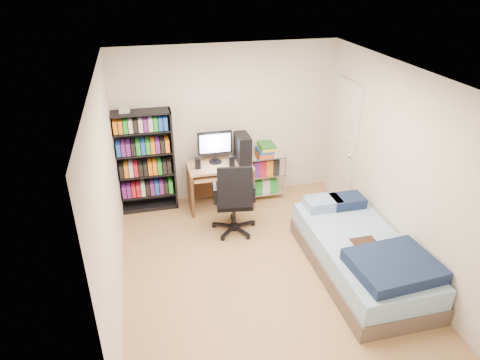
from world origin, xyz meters
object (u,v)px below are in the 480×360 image
object	(u,v)px
media_shelf	(145,161)
office_chair	(234,211)
bed	(362,255)
computer_desk	(225,167)

from	to	relation	value
media_shelf	office_chair	bearing A→B (deg)	-40.23
office_chair	bed	distance (m)	1.86
office_chair	media_shelf	bearing A→B (deg)	148.10
bed	computer_desk	bearing A→B (deg)	121.91
computer_desk	office_chair	distance (m)	0.87
media_shelf	computer_desk	world-z (taller)	media_shelf
office_chair	bed	bearing A→B (deg)	-35.15
computer_desk	bed	bearing A→B (deg)	-58.09
media_shelf	computer_desk	size ratio (longest dim) A/B	1.34
media_shelf	computer_desk	bearing A→B (deg)	-8.57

